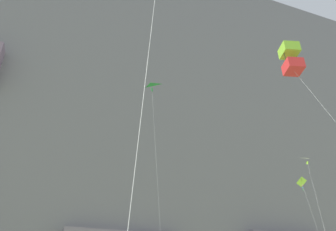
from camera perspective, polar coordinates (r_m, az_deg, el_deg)
name	(u,v)px	position (r m, az deg, el deg)	size (l,w,h in m)	color
cliff_face	(117,120)	(74.12, -9.02, -0.76)	(180.00, 32.58, 77.90)	gray
kite_delta_low_right	(311,169)	(35.80, 23.92, -8.62)	(2.90, 2.97, 15.52)	white
kite_diamond_mid_left	(304,190)	(47.37, 22.94, -12.07)	(1.42, 3.86, 17.70)	#8CCC33
kite_box_high_center	(291,59)	(22.85, 20.95, 9.34)	(2.17, 5.98, 17.71)	#8CCC33
kite_delta_upper_right	(151,90)	(38.36, -3.08, 4.45)	(2.14, 3.90, 25.40)	green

